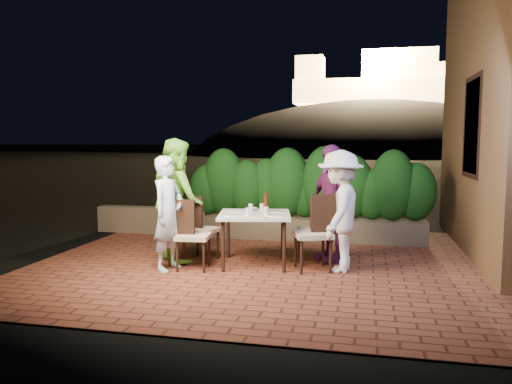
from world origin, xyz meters
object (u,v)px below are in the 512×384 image
(bowl, at_px, (252,209))
(chair_right_front, at_px, (313,233))
(chair_left_front, at_px, (193,235))
(diner_purple, at_px, (331,203))
(diner_green, at_px, (178,200))
(parapet_lamp, at_px, (181,205))
(diner_white, at_px, (340,211))
(beer_bottle, at_px, (266,202))
(diner_blue, at_px, (168,213))
(dining_table, at_px, (255,239))
(chair_left_back, at_px, (201,228))
(chair_right_back, at_px, (311,229))

(bowl, distance_m, chair_right_front, 1.08)
(chair_left_front, relative_size, diner_purple, 0.56)
(diner_green, relative_size, parapet_lamp, 13.06)
(chair_right_front, height_order, diner_white, diner_white)
(beer_bottle, bearing_deg, diner_blue, -153.36)
(diner_purple, distance_m, parapet_lamp, 3.36)
(diner_blue, xyz_separation_m, parapet_lamp, (-0.80, 2.55, -0.22))
(dining_table, relative_size, diner_white, 0.60)
(beer_bottle, xyz_separation_m, parapet_lamp, (-2.05, 1.93, -0.34))
(dining_table, height_order, diner_green, diner_green)
(chair_left_back, bearing_deg, chair_right_front, 5.52)
(chair_left_front, distance_m, diner_green, 0.75)
(chair_right_front, distance_m, diner_white, 0.47)
(beer_bottle, relative_size, diner_green, 0.17)
(beer_bottle, bearing_deg, chair_left_front, -150.21)
(diner_blue, bearing_deg, diner_green, 21.33)
(dining_table, bearing_deg, diner_purple, 23.82)
(chair_right_back, bearing_deg, diner_purple, 179.68)
(diner_green, xyz_separation_m, diner_white, (2.40, -0.13, -0.08))
(chair_right_back, xyz_separation_m, diner_white, (0.44, -0.53, 0.36))
(diner_purple, bearing_deg, chair_left_back, -114.61)
(bowl, bearing_deg, chair_left_back, -164.82)
(dining_table, distance_m, chair_right_back, 0.89)
(chair_right_front, relative_size, parapet_lamp, 7.56)
(dining_table, xyz_separation_m, chair_right_front, (0.85, -0.13, 0.15))
(diner_green, xyz_separation_m, diner_purple, (2.24, 0.43, -0.05))
(bowl, bearing_deg, diner_white, -16.73)
(dining_table, height_order, parapet_lamp, dining_table)
(diner_white, xyz_separation_m, diner_purple, (-0.16, 0.56, 0.04))
(chair_left_back, relative_size, diner_green, 0.53)
(parapet_lamp, bearing_deg, chair_left_back, -61.22)
(chair_left_front, height_order, diner_white, diner_white)
(chair_right_front, relative_size, diner_white, 0.63)
(chair_left_back, bearing_deg, diner_purple, 24.24)
(dining_table, distance_m, bowl, 0.51)
(diner_white, relative_size, diner_purple, 0.96)
(bowl, height_order, diner_white, diner_white)
(chair_left_back, bearing_deg, bowl, 28.55)
(chair_left_back, height_order, diner_blue, diner_blue)
(chair_left_back, height_order, chair_right_back, chair_left_back)
(chair_right_back, xyz_separation_m, diner_green, (-1.95, -0.40, 0.44))
(diner_blue, xyz_separation_m, diner_purple, (2.16, 0.99, 0.08))
(chair_left_front, bearing_deg, bowl, 40.85)
(beer_bottle, xyz_separation_m, diner_purple, (0.91, 0.36, -0.04))
(bowl, xyz_separation_m, diner_white, (1.32, -0.40, 0.06))
(beer_bottle, relative_size, chair_left_front, 0.32)
(chair_left_front, relative_size, parapet_lamp, 6.96)
(diner_blue, xyz_separation_m, diner_green, (-0.08, 0.56, 0.12))
(chair_right_front, relative_size, chair_right_back, 1.12)
(chair_left_front, xyz_separation_m, chair_left_back, (-0.06, 0.52, -0.01))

